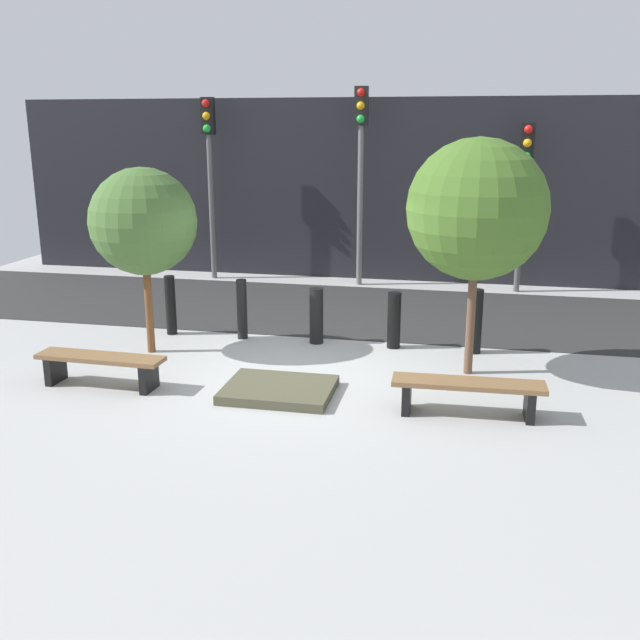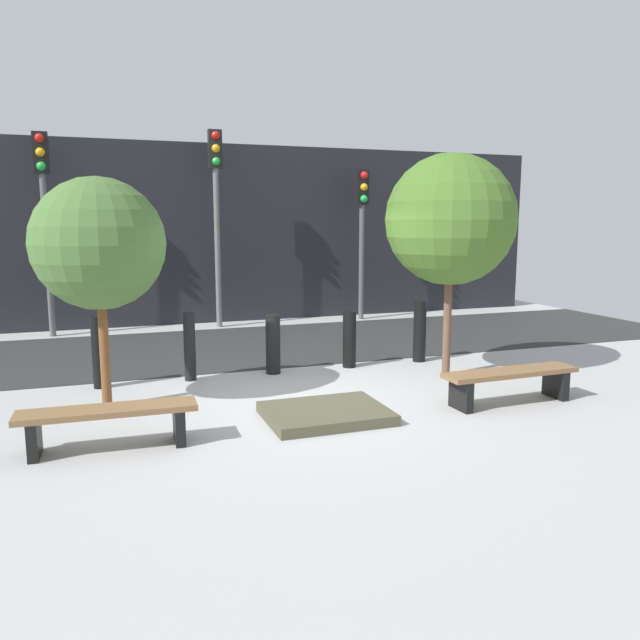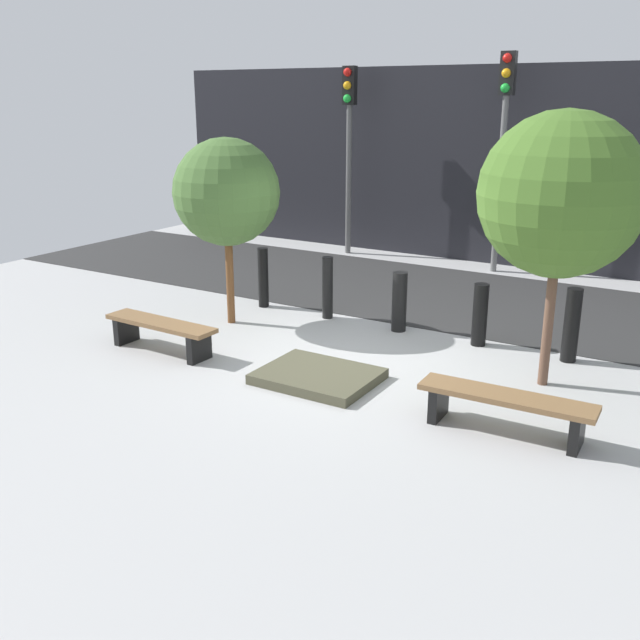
{
  "view_description": "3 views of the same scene",
  "coord_description": "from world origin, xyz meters",
  "px_view_note": "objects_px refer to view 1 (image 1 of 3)",
  "views": [
    {
      "loc": [
        2.29,
        -9.17,
        3.37
      ],
      "look_at": [
        0.52,
        -0.69,
        0.99
      ],
      "focal_mm": 40.0,
      "sensor_mm": 36.0,
      "label": 1
    },
    {
      "loc": [
        -2.39,
        -7.36,
        2.27
      ],
      "look_at": [
        0.08,
        -0.38,
        1.09
      ],
      "focal_mm": 35.0,
      "sensor_mm": 36.0,
      "label": 2
    },
    {
      "loc": [
        4.24,
        -7.75,
        3.35
      ],
      "look_at": [
        -0.19,
        -0.44,
        0.66
      ],
      "focal_mm": 40.0,
      "sensor_mm": 36.0,
      "label": 3
    }
  ],
  "objects_px": {
    "tree_behind_right_bench": "(477,210)",
    "traffic_light_mid_west": "(361,152)",
    "tree_behind_left_bench": "(143,222)",
    "bollard_center": "(316,316)",
    "bench_right": "(468,390)",
    "bollard_far_left": "(171,305)",
    "planter_bed": "(279,390)",
    "bollard_far_right": "(475,321)",
    "bollard_right": "(394,320)",
    "traffic_light_mid_east": "(525,177)",
    "bench_left": "(101,364)",
    "traffic_light_west": "(209,156)",
    "bollard_left": "(242,309)"
  },
  "relations": [
    {
      "from": "tree_behind_left_bench",
      "to": "planter_bed",
      "type": "bearing_deg",
      "value": -29.28
    },
    {
      "from": "bench_right",
      "to": "tree_behind_right_bench",
      "type": "relative_size",
      "value": 0.56
    },
    {
      "from": "tree_behind_right_bench",
      "to": "bollard_center",
      "type": "distance_m",
      "value": 3.17
    },
    {
      "from": "traffic_light_mid_east",
      "to": "planter_bed",
      "type": "bearing_deg",
      "value": -116.36
    },
    {
      "from": "bench_right",
      "to": "bollard_center",
      "type": "height_order",
      "value": "bollard_center"
    },
    {
      "from": "bollard_right",
      "to": "traffic_light_mid_west",
      "type": "relative_size",
      "value": 0.21
    },
    {
      "from": "tree_behind_right_bench",
      "to": "bollard_right",
      "type": "bearing_deg",
      "value": 139.87
    },
    {
      "from": "bench_left",
      "to": "bollard_far_right",
      "type": "bearing_deg",
      "value": 29.09
    },
    {
      "from": "bollard_far_left",
      "to": "traffic_light_west",
      "type": "relative_size",
      "value": 0.25
    },
    {
      "from": "bench_right",
      "to": "bollard_far_right",
      "type": "relative_size",
      "value": 1.83
    },
    {
      "from": "traffic_light_mid_west",
      "to": "bollard_center",
      "type": "bearing_deg",
      "value": -90.0
    },
    {
      "from": "bench_right",
      "to": "bollard_left",
      "type": "xyz_separation_m",
      "value": [
        -3.62,
        2.51,
        0.18
      ]
    },
    {
      "from": "tree_behind_left_bench",
      "to": "tree_behind_right_bench",
      "type": "bearing_deg",
      "value": 0.0
    },
    {
      "from": "bench_left",
      "to": "bollard_center",
      "type": "distance_m",
      "value": 3.47
    },
    {
      "from": "bollard_far_right",
      "to": "traffic_light_mid_east",
      "type": "relative_size",
      "value": 0.29
    },
    {
      "from": "planter_bed",
      "to": "traffic_light_mid_east",
      "type": "relative_size",
      "value": 0.41
    },
    {
      "from": "bollard_right",
      "to": "traffic_light_mid_east",
      "type": "bearing_deg",
      "value": 64.56
    },
    {
      "from": "bench_left",
      "to": "tree_behind_right_bench",
      "type": "distance_m",
      "value": 5.39
    },
    {
      "from": "traffic_light_mid_west",
      "to": "traffic_light_mid_east",
      "type": "relative_size",
      "value": 1.21
    },
    {
      "from": "bollard_far_right",
      "to": "tree_behind_left_bench",
      "type": "bearing_deg",
      "value": -168.67
    },
    {
      "from": "bench_left",
      "to": "bollard_far_left",
      "type": "relative_size",
      "value": 1.77
    },
    {
      "from": "bench_left",
      "to": "tree_behind_left_bench",
      "type": "height_order",
      "value": "tree_behind_left_bench"
    },
    {
      "from": "planter_bed",
      "to": "bollard_right",
      "type": "distance_m",
      "value": 2.65
    },
    {
      "from": "traffic_light_west",
      "to": "traffic_light_mid_east",
      "type": "distance_m",
      "value": 6.68
    },
    {
      "from": "tree_behind_right_bench",
      "to": "traffic_light_mid_west",
      "type": "xyz_separation_m",
      "value": [
        -2.39,
        5.39,
        0.55
      ]
    },
    {
      "from": "bollard_right",
      "to": "traffic_light_west",
      "type": "xyz_separation_m",
      "value": [
        -4.57,
        4.42,
        2.27
      ]
    },
    {
      "from": "bollard_far_right",
      "to": "bench_left",
      "type": "bearing_deg",
      "value": -152.65
    },
    {
      "from": "bench_left",
      "to": "planter_bed",
      "type": "distance_m",
      "value": 2.41
    },
    {
      "from": "traffic_light_mid_west",
      "to": "traffic_light_mid_east",
      "type": "height_order",
      "value": "traffic_light_mid_west"
    },
    {
      "from": "bench_right",
      "to": "bollard_far_right",
      "type": "height_order",
      "value": "bollard_far_right"
    },
    {
      "from": "planter_bed",
      "to": "tree_behind_left_bench",
      "type": "distance_m",
      "value": 3.35
    },
    {
      "from": "bench_right",
      "to": "bollard_far_left",
      "type": "relative_size",
      "value": 1.84
    },
    {
      "from": "planter_bed",
      "to": "tree_behind_right_bench",
      "type": "relative_size",
      "value": 0.43
    },
    {
      "from": "tree_behind_left_bench",
      "to": "traffic_light_mid_east",
      "type": "distance_m",
      "value": 7.87
    },
    {
      "from": "bollard_right",
      "to": "bollard_far_left",
      "type": "bearing_deg",
      "value": 180.0
    },
    {
      "from": "tree_behind_right_bench",
      "to": "traffic_light_mid_west",
      "type": "height_order",
      "value": "traffic_light_mid_west"
    },
    {
      "from": "tree_behind_left_bench",
      "to": "traffic_light_mid_west",
      "type": "bearing_deg",
      "value": 66.12
    },
    {
      "from": "bollard_center",
      "to": "traffic_light_west",
      "type": "bearing_deg",
      "value": 127.04
    },
    {
      "from": "bollard_far_left",
      "to": "traffic_light_west",
      "type": "height_order",
      "value": "traffic_light_west"
    },
    {
      "from": "bollard_center",
      "to": "traffic_light_mid_east",
      "type": "distance_m",
      "value": 5.86
    },
    {
      "from": "bench_right",
      "to": "traffic_light_mid_east",
      "type": "height_order",
      "value": "traffic_light_mid_east"
    },
    {
      "from": "bollard_left",
      "to": "bollard_center",
      "type": "relative_size",
      "value": 1.1
    },
    {
      "from": "bollard_far_left",
      "to": "bollard_center",
      "type": "xyz_separation_m",
      "value": [
        2.47,
        0.0,
        -0.05
      ]
    },
    {
      "from": "bollard_far_left",
      "to": "traffic_light_mid_west",
      "type": "height_order",
      "value": "traffic_light_mid_west"
    },
    {
      "from": "bollard_far_left",
      "to": "bollard_right",
      "type": "height_order",
      "value": "bollard_far_left"
    },
    {
      "from": "planter_bed",
      "to": "traffic_light_west",
      "type": "height_order",
      "value": "traffic_light_west"
    },
    {
      "from": "bench_left",
      "to": "bollard_right",
      "type": "xyz_separation_m",
      "value": [
        3.62,
        2.51,
        0.13
      ]
    },
    {
      "from": "bollard_center",
      "to": "bollard_far_left",
      "type": "bearing_deg",
      "value": 180.0
    },
    {
      "from": "bollard_center",
      "to": "bollard_right",
      "type": "xyz_separation_m",
      "value": [
        1.23,
        0.0,
        -0.0
      ]
    },
    {
      "from": "tree_behind_left_bench",
      "to": "bollard_center",
      "type": "height_order",
      "value": "tree_behind_left_bench"
    }
  ]
}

